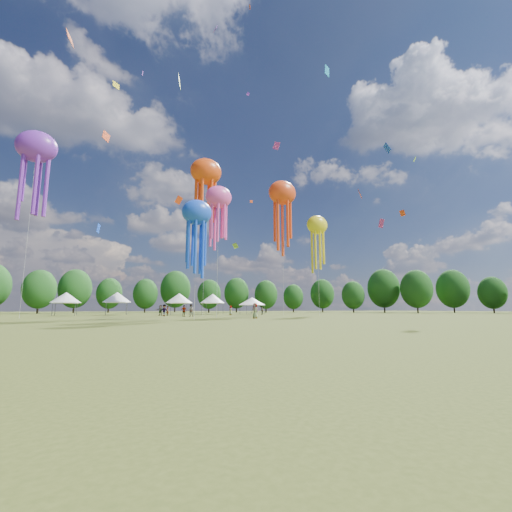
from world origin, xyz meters
name	(u,v)px	position (x,y,z in m)	size (l,w,h in m)	color
ground	(404,332)	(0.00, 0.00, 0.00)	(300.00, 300.00, 0.00)	#384416
spectator_near	(191,310)	(-3.15, 37.80, 0.92)	(0.89, 0.70, 1.84)	gray
spectators_far	(199,310)	(-0.58, 43.52, 0.90)	(21.57, 25.85, 1.88)	gray
festival_tents	(176,299)	(-2.30, 55.80, 3.12)	(40.84, 11.21, 4.35)	#47474C
show_kites	(224,199)	(2.52, 40.30, 19.61)	(47.39, 27.63, 28.16)	#FC4AAA
small_kites	(217,143)	(1.64, 42.18, 30.52)	(74.67, 60.44, 45.61)	#FC4AAA
treeline	(164,284)	(-3.87, 62.51, 6.54)	(201.57, 95.24, 13.43)	#38281C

